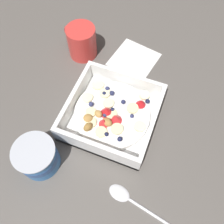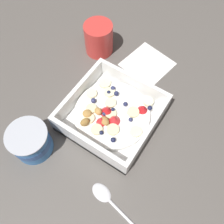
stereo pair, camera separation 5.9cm
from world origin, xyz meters
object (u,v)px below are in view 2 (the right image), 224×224
coffee_mug (98,38)px  fruit_bowl (112,114)px  spoon (110,201)px  yogurt_cup (31,141)px  folded_napkin (147,64)px

coffee_mug → fruit_bowl: bearing=-137.4°
spoon → coffee_mug: (0.34, 0.26, 0.04)m
yogurt_cup → folded_napkin: (0.36, -0.10, -0.04)m
spoon → yogurt_cup: 0.22m
folded_napkin → spoon: bearing=-162.5°
fruit_bowl → spoon: fruit_bowl is taller
folded_napkin → fruit_bowl: bearing=-177.5°
fruit_bowl → folded_napkin: 0.20m
yogurt_cup → coffee_mug: (0.34, 0.05, 0.01)m
fruit_bowl → yogurt_cup: 0.20m
fruit_bowl → yogurt_cup: size_ratio=2.29×
coffee_mug → yogurt_cup: bearing=-171.8°
fruit_bowl → spoon: bearing=-147.6°
spoon → folded_napkin: spoon is taller
yogurt_cup → folded_napkin: bearing=-15.3°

